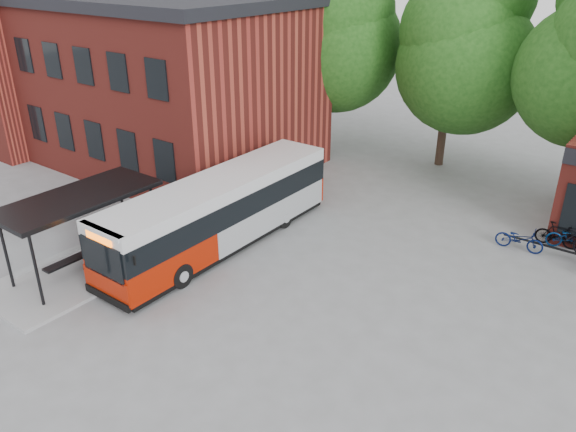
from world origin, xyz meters
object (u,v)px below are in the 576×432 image
Objects in this scene: bicycle_2 at (571,238)px; bicycle_3 at (569,237)px; bicycle_1 at (558,235)px; city_bus at (221,212)px; bus_shelter at (84,233)px; bicycle_0 at (520,239)px.

bicycle_2 is 0.14m from bicycle_3.
bicycle_1 is at bearing 84.71° from bicycle_2.
city_bus reaches higher than bicycle_1.
bus_shelter reaches higher than bicycle_3.
bicycle_0 is 2.01m from bicycle_2.
city_bus is 13.37m from bicycle_2.
bicycle_2 is at bearing -55.62° from bicycle_0.
city_bus reaches higher than bicycle_0.
bicycle_0 is (9.32, 6.46, -0.91)m from city_bus.
bus_shelter is 16.00m from bicycle_0.
bicycle_3 is at bearing 133.32° from bicycle_2.
bicycle_2 reaches higher than bicycle_0.
bicycle_0 is 1.07× the size of bicycle_1.
bus_shelter is at bearing 156.22° from bicycle_3.
bicycle_2 is at bearing -6.05° from bicycle_3.
bicycle_1 is (12.92, 11.91, -0.96)m from bus_shelter.
bicycle_2 is at bearing 41.87° from bus_shelter.
bus_shelter is 4.95m from city_bus.
bus_shelter reaches higher than bicycle_2.
bicycle_3 is at bearing 41.75° from bus_shelter.
bicycle_0 is 0.98× the size of bicycle_2.
bicycle_3 is (0.40, -0.02, 0.04)m from bicycle_1.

